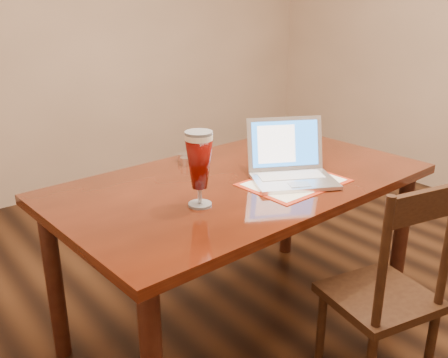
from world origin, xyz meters
TOP-DOWN VIEW (x-y plane):
  - ground at (0.00, 0.00)m, footprint 5.00×5.00m
  - dining_table at (-0.38, 0.14)m, footprint 1.78×1.06m
  - dining_chair at (-0.16, -0.52)m, footprint 0.48×0.46m

SIDE VIEW (x-z plane):
  - ground at x=0.00m, z-range 0.00..0.00m
  - dining_chair at x=-0.16m, z-range -0.03..0.93m
  - dining_table at x=-0.38m, z-range 0.16..1.28m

